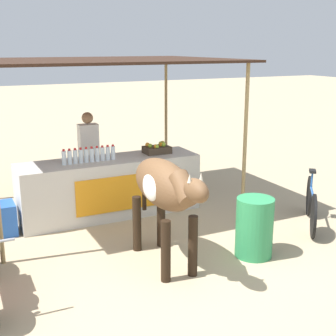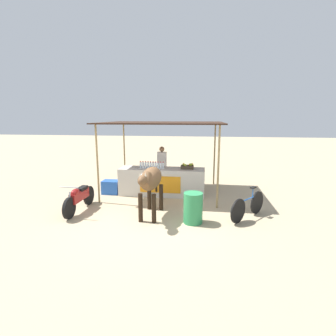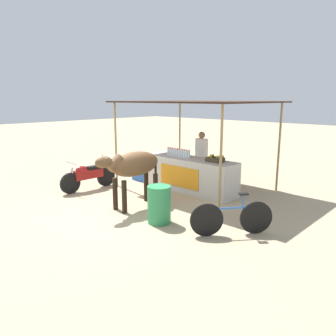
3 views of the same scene
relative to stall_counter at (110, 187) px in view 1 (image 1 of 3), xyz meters
The scene contains 9 objects.
ground_plane 2.25m from the stall_counter, 90.00° to the right, with size 60.00×60.00×0.00m, color tan.
stall_counter is the anchor object (origin of this frame).
stall_awning 2.00m from the stall_counter, 90.00° to the left, with size 4.20×3.20×2.56m.
water_bottle_row 0.69m from the stall_counter, behind, with size 0.88×0.07×0.25m.
fruit_crate 1.06m from the stall_counter, ahead, with size 0.44×0.32×0.18m.
vendor_behind_counter 0.85m from the stall_counter, 98.87° to the left, with size 0.34×0.22×1.65m.
water_barrel 2.67m from the stall_counter, 63.27° to the right, with size 0.50×0.50×0.82m, color #2D8C51.
cow 2.16m from the stall_counter, 89.70° to the right, with size 0.57×1.83×1.44m.
bicycle_leaning 3.27m from the stall_counter, 34.65° to the right, with size 1.07×1.32×0.85m.
Camera 1 is at (-2.43, -4.94, 2.77)m, focal length 50.00 mm.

